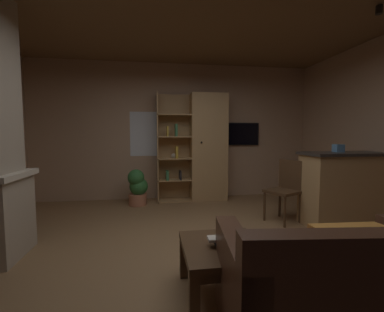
% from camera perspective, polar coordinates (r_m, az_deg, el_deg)
% --- Properties ---
extents(floor, '(5.63, 5.37, 0.02)m').
position_cam_1_polar(floor, '(2.99, 1.22, -21.31)').
color(floor, olive).
rests_on(floor, ground).
extents(wall_back, '(5.75, 0.06, 2.73)m').
position_cam_1_polar(wall_back, '(5.39, -3.67, 5.31)').
color(wall_back, tan).
rests_on(wall_back, ground).
extents(window_pane_back, '(0.75, 0.01, 0.89)m').
position_cam_1_polar(window_pane_back, '(5.34, -9.37, 4.78)').
color(window_pane_back, white).
extents(bookshelf_cabinet, '(1.37, 0.41, 2.11)m').
position_cam_1_polar(bookshelf_cabinet, '(5.20, 2.61, 1.80)').
color(bookshelf_cabinet, tan).
rests_on(bookshelf_cabinet, ground).
extents(kitchen_bar_counter, '(1.42, 0.58, 1.06)m').
position_cam_1_polar(kitchen_bar_counter, '(4.42, 31.50, -6.07)').
color(kitchen_bar_counter, tan).
rests_on(kitchen_bar_counter, ground).
extents(tissue_box, '(0.13, 0.13, 0.11)m').
position_cam_1_polar(tissue_box, '(4.30, 29.37, 1.50)').
color(tissue_box, '#598CBF').
rests_on(tissue_box, kitchen_bar_counter).
extents(leather_couch, '(1.52, 1.03, 0.84)m').
position_cam_1_polar(leather_couch, '(2.03, 29.91, -25.06)').
color(leather_couch, '#4C2D1E').
rests_on(leather_couch, ground).
extents(coffee_table, '(0.63, 0.70, 0.42)m').
position_cam_1_polar(coffee_table, '(2.26, 6.65, -20.70)').
color(coffee_table, '#4C331E').
rests_on(coffee_table, ground).
extents(table_book_0, '(0.12, 0.10, 0.03)m').
position_cam_1_polar(table_book_0, '(2.28, 7.45, -17.82)').
color(table_book_0, beige).
rests_on(table_book_0, coffee_table).
extents(table_book_1, '(0.11, 0.11, 0.02)m').
position_cam_1_polar(table_book_1, '(2.17, 6.42, -18.32)').
color(table_book_1, black).
rests_on(table_book_1, coffee_table).
extents(table_book_2, '(0.11, 0.11, 0.02)m').
position_cam_1_polar(table_book_2, '(2.18, 4.90, -17.61)').
color(table_book_2, beige).
rests_on(table_book_2, coffee_table).
extents(dining_chair, '(0.56, 0.56, 0.92)m').
position_cam_1_polar(dining_chair, '(4.19, 19.88, -6.24)').
color(dining_chair, '#4C331E').
rests_on(dining_chair, ground).
extents(potted_floor_plant, '(0.37, 0.36, 0.67)m').
position_cam_1_polar(potted_floor_plant, '(4.96, -11.82, -6.65)').
color(potted_floor_plant, '#B77051').
rests_on(potted_floor_plant, ground).
extents(wall_mounted_tv, '(0.84, 0.06, 0.47)m').
position_cam_1_polar(wall_mounted_tv, '(5.61, 10.33, 4.75)').
color(wall_mounted_tv, black).
extents(track_light_spot_2, '(0.07, 0.07, 0.09)m').
position_cam_1_polar(track_light_spot_2, '(3.84, 35.75, 24.53)').
color(track_light_spot_2, black).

